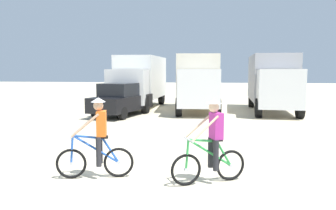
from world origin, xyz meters
TOP-DOWN VIEW (x-y plane):
  - ground_plane at (0.00, 0.00)m, footprint 120.00×120.00m
  - box_truck_white_box at (-2.80, 13.08)m, footprint 2.54×6.81m
  - box_truck_cream_rv at (0.99, 12.02)m, footprint 2.84×6.90m
  - box_truck_grey_hauler at (5.43, 12.12)m, footprint 2.62×6.83m
  - sedan_parked at (-2.91, 9.10)m, footprint 2.69×4.49m
  - cyclist_orange_shirt at (-0.60, -0.93)m, footprint 1.70×0.60m
  - cyclist_cowboy_hat at (1.94, -0.91)m, footprint 1.58×0.86m

SIDE VIEW (x-z plane):
  - ground_plane at x=0.00m, z-range 0.00..0.00m
  - cyclist_orange_shirt at x=-0.60m, z-range -0.06..1.76m
  - cyclist_cowboy_hat at x=1.94m, z-range -0.06..1.76m
  - sedan_parked at x=-2.91m, z-range 0.00..1.76m
  - box_truck_white_box at x=-2.80m, z-range 0.20..3.55m
  - box_truck_cream_rv at x=0.99m, z-range 0.20..3.55m
  - box_truck_grey_hauler at x=5.43m, z-range 0.20..3.55m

